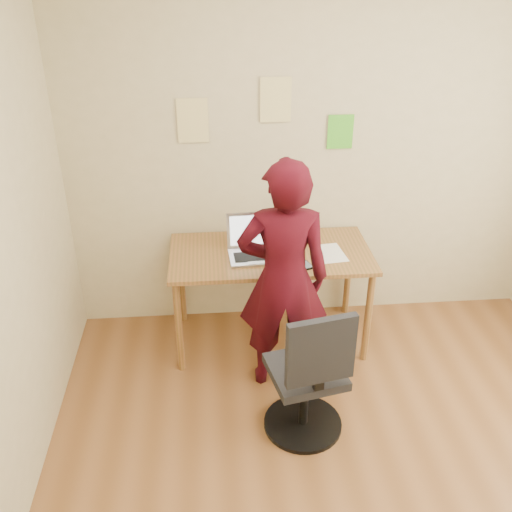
{
  "coord_description": "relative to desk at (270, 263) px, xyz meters",
  "views": [
    {
      "loc": [
        -0.73,
        -2.09,
        2.62
      ],
      "look_at": [
        -0.47,
        0.95,
        0.95
      ],
      "focal_mm": 40.0,
      "sensor_mm": 36.0,
      "label": 1
    }
  ],
  "objects": [
    {
      "name": "wall_note_mid",
      "position": [
        0.06,
        0.36,
        1.05
      ],
      "size": [
        0.21,
        0.0,
        0.3
      ],
      "primitive_type": "cube",
      "color": "#E5D489",
      "rests_on": "room"
    },
    {
      "name": "person",
      "position": [
        0.03,
        -0.45,
        0.14
      ],
      "size": [
        0.6,
        0.42,
        1.58
      ],
      "primitive_type": "imported",
      "rotation": [
        0.0,
        0.0,
        3.07
      ],
      "color": "#380710",
      "rests_on": "ground"
    },
    {
      "name": "room",
      "position": [
        0.33,
        -1.38,
        0.7
      ],
      "size": [
        3.58,
        3.58,
        2.78
      ],
      "color": "brown",
      "rests_on": "ground"
    },
    {
      "name": "wall_note_left",
      "position": [
        -0.5,
        0.36,
        0.92
      ],
      "size": [
        0.21,
        0.0,
        0.3
      ],
      "primitive_type": "cube",
      "color": "#E5D489",
      "rests_on": "room"
    },
    {
      "name": "desk",
      "position": [
        0.0,
        0.0,
        0.0
      ],
      "size": [
        1.4,
        0.7,
        0.74
      ],
      "color": "#8F5E31",
      "rests_on": "ground"
    },
    {
      "name": "office_chair",
      "position": [
        0.12,
        -0.96,
        -0.26
      ],
      "size": [
        0.48,
        0.49,
        0.93
      ],
      "rotation": [
        0.0,
        0.0,
        0.21
      ],
      "color": "black",
      "rests_on": "ground"
    },
    {
      "name": "paper_sheet",
      "position": [
        0.41,
        -0.05,
        0.09
      ],
      "size": [
        0.23,
        0.3,
        0.0
      ],
      "primitive_type": "cube",
      "rotation": [
        0.0,
        0.0,
        0.12
      ],
      "color": "white",
      "rests_on": "desk"
    },
    {
      "name": "wall_note_right",
      "position": [
        0.52,
        0.36,
        0.82
      ],
      "size": [
        0.18,
        0.0,
        0.24
      ],
      "primitive_type": "cube",
      "color": "#4FC12B",
      "rests_on": "room"
    },
    {
      "name": "laptop",
      "position": [
        -0.11,
        -0.02,
        0.14
      ],
      "size": [
        0.37,
        0.34,
        0.26
      ],
      "rotation": [
        0.0,
        0.0,
        0.05
      ],
      "color": "#B2B2B9",
      "rests_on": "desk"
    },
    {
      "name": "phone",
      "position": [
        0.22,
        -0.21,
        0.09
      ],
      "size": [
        0.1,
        0.13,
        0.01
      ],
      "rotation": [
        0.0,
        0.0,
        0.35
      ],
      "color": "black",
      "rests_on": "desk"
    }
  ]
}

